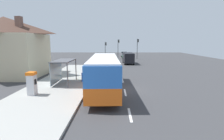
{
  "coord_description": "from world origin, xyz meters",
  "views": [
    {
      "loc": [
        -0.77,
        -16.65,
        4.61
      ],
      "look_at": [
        -1.0,
        2.66,
        1.5
      ],
      "focal_mm": 28.24,
      "sensor_mm": 36.0,
      "label": 1
    }
  ],
  "objects_px": {
    "traffic_light_median": "(118,46)",
    "bus": "(104,71)",
    "recycling_bin_green": "(87,74)",
    "traffic_light_far_side": "(106,48)",
    "white_van": "(128,57)",
    "sedan_far": "(126,56)",
    "traffic_light_near_side": "(138,46)",
    "sedan_near": "(124,54)",
    "house_behind_platform": "(6,46)",
    "recycling_bin_blue": "(84,77)",
    "bus_shelter": "(61,66)",
    "recycling_bin_yellow": "(86,75)",
    "ticket_machine": "(32,83)",
    "recycling_bin_orange": "(85,76)"
  },
  "relations": [
    {
      "from": "traffic_light_far_side",
      "to": "traffic_light_near_side",
      "type": "bearing_deg",
      "value": -5.32
    },
    {
      "from": "recycling_bin_orange",
      "to": "traffic_light_median",
      "type": "distance_m",
      "value": 29.27
    },
    {
      "from": "sedan_near",
      "to": "traffic_light_far_side",
      "type": "bearing_deg",
      "value": -128.96
    },
    {
      "from": "sedan_far",
      "to": "traffic_light_median",
      "type": "bearing_deg",
      "value": 131.91
    },
    {
      "from": "white_van",
      "to": "sedan_far",
      "type": "xyz_separation_m",
      "value": [
        0.1,
        9.86,
        -0.55
      ]
    },
    {
      "from": "ticket_machine",
      "to": "traffic_light_median",
      "type": "bearing_deg",
      "value": 76.92
    },
    {
      "from": "sedan_far",
      "to": "traffic_light_far_side",
      "type": "xyz_separation_m",
      "value": [
        -5.39,
        1.32,
        2.23
      ]
    },
    {
      "from": "sedan_near",
      "to": "recycling_bin_green",
      "type": "height_order",
      "value": "sedan_near"
    },
    {
      "from": "white_van",
      "to": "house_behind_platform",
      "type": "bearing_deg",
      "value": -141.55
    },
    {
      "from": "sedan_near",
      "to": "recycling_bin_blue",
      "type": "relative_size",
      "value": 4.7
    },
    {
      "from": "ticket_machine",
      "to": "recycling_bin_yellow",
      "type": "height_order",
      "value": "ticket_machine"
    },
    {
      "from": "recycling_bin_blue",
      "to": "recycling_bin_green",
      "type": "height_order",
      "value": "same"
    },
    {
      "from": "recycling_bin_blue",
      "to": "traffic_light_far_side",
      "type": "distance_m",
      "value": 28.79
    },
    {
      "from": "ticket_machine",
      "to": "traffic_light_median",
      "type": "distance_m",
      "value": 35.68
    },
    {
      "from": "traffic_light_near_side",
      "to": "bus_shelter",
      "type": "xyz_separation_m",
      "value": [
        -11.91,
        -28.92,
        -1.44
      ]
    },
    {
      "from": "traffic_light_near_side",
      "to": "traffic_light_far_side",
      "type": "bearing_deg",
      "value": 174.68
    },
    {
      "from": "sedan_near",
      "to": "recycling_bin_blue",
      "type": "xyz_separation_m",
      "value": [
        -6.5,
        -35.34,
        -0.14
      ]
    },
    {
      "from": "recycling_bin_blue",
      "to": "recycling_bin_yellow",
      "type": "height_order",
      "value": "same"
    },
    {
      "from": "recycling_bin_green",
      "to": "traffic_light_far_side",
      "type": "distance_m",
      "value": 26.7
    },
    {
      "from": "traffic_light_median",
      "to": "bus",
      "type": "bearing_deg",
      "value": -93.7
    },
    {
      "from": "traffic_light_near_side",
      "to": "traffic_light_median",
      "type": "relative_size",
      "value": 1.02
    },
    {
      "from": "sedan_far",
      "to": "recycling_bin_orange",
      "type": "distance_m",
      "value": 27.43
    },
    {
      "from": "traffic_light_near_side",
      "to": "ticket_machine",
      "type": "bearing_deg",
      "value": -111.68
    },
    {
      "from": "traffic_light_near_side",
      "to": "house_behind_platform",
      "type": "distance_m",
      "value": 31.68
    },
    {
      "from": "white_van",
      "to": "recycling_bin_orange",
      "type": "distance_m",
      "value": 17.98
    },
    {
      "from": "white_van",
      "to": "recycling_bin_yellow",
      "type": "relative_size",
      "value": 5.54
    },
    {
      "from": "recycling_bin_green",
      "to": "sedan_near",
      "type": "bearing_deg",
      "value": 78.93
    },
    {
      "from": "recycling_bin_green",
      "to": "traffic_light_far_side",
      "type": "height_order",
      "value": "traffic_light_far_side"
    },
    {
      "from": "recycling_bin_blue",
      "to": "recycling_bin_yellow",
      "type": "relative_size",
      "value": 1.0
    },
    {
      "from": "ticket_machine",
      "to": "house_behind_platform",
      "type": "xyz_separation_m",
      "value": [
        -7.41,
        8.99,
        2.82
      ]
    },
    {
      "from": "sedan_far",
      "to": "house_behind_platform",
      "type": "bearing_deg",
      "value": -126.38
    },
    {
      "from": "ticket_machine",
      "to": "traffic_light_median",
      "type": "relative_size",
      "value": 0.37
    },
    {
      "from": "recycling_bin_green",
      "to": "traffic_light_near_side",
      "type": "height_order",
      "value": "traffic_light_near_side"
    },
    {
      "from": "sedan_near",
      "to": "traffic_light_near_side",
      "type": "distance_m",
      "value": 8.58
    },
    {
      "from": "sedan_near",
      "to": "recycling_bin_yellow",
      "type": "distance_m",
      "value": 34.56
    },
    {
      "from": "sedan_far",
      "to": "bus_shelter",
      "type": "relative_size",
      "value": 1.11
    },
    {
      "from": "white_van",
      "to": "recycling_bin_yellow",
      "type": "distance_m",
      "value": 17.32
    },
    {
      "from": "house_behind_platform",
      "to": "bus",
      "type": "bearing_deg",
      "value": -27.48
    },
    {
      "from": "sedan_near",
      "to": "ticket_machine",
      "type": "height_order",
      "value": "ticket_machine"
    },
    {
      "from": "house_behind_platform",
      "to": "recycling_bin_blue",
      "type": "bearing_deg",
      "value": -19.13
    },
    {
      "from": "sedan_far",
      "to": "recycling_bin_yellow",
      "type": "distance_m",
      "value": 26.75
    },
    {
      "from": "sedan_far",
      "to": "traffic_light_near_side",
      "type": "relative_size",
      "value": 0.83
    },
    {
      "from": "recycling_bin_blue",
      "to": "bus_shelter",
      "type": "xyz_separation_m",
      "value": [
        -2.21,
        -1.05,
        1.44
      ]
    },
    {
      "from": "bus_shelter",
      "to": "white_van",
      "type": "bearing_deg",
      "value": 65.08
    },
    {
      "from": "recycling_bin_yellow",
      "to": "ticket_machine",
      "type": "bearing_deg",
      "value": -117.6
    },
    {
      "from": "white_van",
      "to": "traffic_light_near_side",
      "type": "relative_size",
      "value": 0.98
    },
    {
      "from": "traffic_light_far_side",
      "to": "traffic_light_median",
      "type": "height_order",
      "value": "traffic_light_median"
    },
    {
      "from": "bus",
      "to": "traffic_light_far_side",
      "type": "distance_m",
      "value": 31.9
    },
    {
      "from": "traffic_light_near_side",
      "to": "recycling_bin_blue",
      "type": "bearing_deg",
      "value": -109.18
    },
    {
      "from": "traffic_light_far_side",
      "to": "house_behind_platform",
      "type": "height_order",
      "value": "house_behind_platform"
    }
  ]
}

